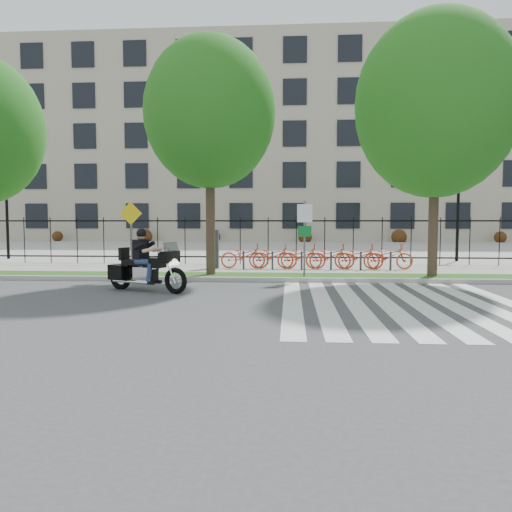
{
  "coord_description": "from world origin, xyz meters",
  "views": [
    {
      "loc": [
        2.14,
        -12.08,
        1.99
      ],
      "look_at": [
        1.1,
        3.0,
        0.93
      ],
      "focal_mm": 35.0,
      "sensor_mm": 36.0,
      "label": 1
    }
  ],
  "objects": [
    {
      "name": "street_tree_2",
      "position": [
        6.9,
        4.95,
        5.8
      ],
      "size": [
        5.3,
        5.3,
        8.7
      ],
      "color": "#34261C",
      "rests_on": "grass_verge"
    },
    {
      "name": "iron_fence",
      "position": [
        0.0,
        9.2,
        1.15
      ],
      "size": [
        30.0,
        0.06,
        2.0
      ],
      "primitive_type": null,
      "color": "black",
      "rests_on": "sidewalk"
    },
    {
      "name": "bike_share_station",
      "position": [
        3.05,
        7.2,
        0.64
      ],
      "size": [
        7.81,
        0.87,
        1.5
      ],
      "color": "#2D2D33",
      "rests_on": "sidewalk"
    },
    {
      "name": "curb",
      "position": [
        0.0,
        4.1,
        0.07
      ],
      "size": [
        60.0,
        0.2,
        0.15
      ],
      "primitive_type": "cube",
      "color": "#A29F99",
      "rests_on": "ground"
    },
    {
      "name": "motorcycle_rider",
      "position": [
        -1.92,
        1.7,
        0.71
      ],
      "size": [
        2.58,
        1.5,
        2.14
      ],
      "color": "black",
      "rests_on": "ground"
    },
    {
      "name": "sign_pole_regulatory",
      "position": [
        2.62,
        4.58,
        1.74
      ],
      "size": [
        0.5,
        0.09,
        2.5
      ],
      "color": "#59595B",
      "rests_on": "grass_verge"
    },
    {
      "name": "crosswalk_stripes",
      "position": [
        4.83,
        0.0,
        0.01
      ],
      "size": [
        5.7,
        8.0,
        0.01
      ],
      "primitive_type": null,
      "color": "silver",
      "rests_on": "ground"
    },
    {
      "name": "sidewalk",
      "position": [
        0.0,
        7.45,
        0.07
      ],
      "size": [
        60.0,
        3.5,
        0.15
      ],
      "primitive_type": "cube",
      "color": "#A4A099",
      "rests_on": "ground"
    },
    {
      "name": "lamp_post_left",
      "position": [
        -12.0,
        12.0,
        3.21
      ],
      "size": [
        1.06,
        0.7,
        4.25
      ],
      "color": "black",
      "rests_on": "ground"
    },
    {
      "name": "plaza",
      "position": [
        0.0,
        25.0,
        0.05
      ],
      "size": [
        80.0,
        34.0,
        0.1
      ],
      "primitive_type": "cube",
      "color": "#A4A099",
      "rests_on": "ground"
    },
    {
      "name": "sign_pole_warning",
      "position": [
        -3.27,
        4.58,
        1.74
      ],
      "size": [
        0.78,
        0.09,
        2.49
      ],
      "color": "#59595B",
      "rests_on": "grass_verge"
    },
    {
      "name": "lamp_post_right",
      "position": [
        10.0,
        12.0,
        3.21
      ],
      "size": [
        1.06,
        0.7,
        4.25
      ],
      "color": "black",
      "rests_on": "ground"
    },
    {
      "name": "ground",
      "position": [
        0.0,
        0.0,
        0.0
      ],
      "size": [
        120.0,
        120.0,
        0.0
      ],
      "primitive_type": "plane",
      "color": "#3D3D3F",
      "rests_on": "ground"
    },
    {
      "name": "grass_verge",
      "position": [
        0.0,
        4.95,
        0.07
      ],
      "size": [
        60.0,
        1.5,
        0.15
      ],
      "primitive_type": "cube",
      "color": "#1E5014",
      "rests_on": "ground"
    },
    {
      "name": "street_tree_1",
      "position": [
        -0.6,
        4.95,
        5.65
      ],
      "size": [
        4.46,
        4.46,
        8.08
      ],
      "color": "#34261C",
      "rests_on": "grass_verge"
    },
    {
      "name": "office_building",
      "position": [
        0.0,
        44.92,
        9.97
      ],
      "size": [
        60.0,
        21.9,
        20.15
      ],
      "color": "#ABA08A",
      "rests_on": "ground"
    }
  ]
}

